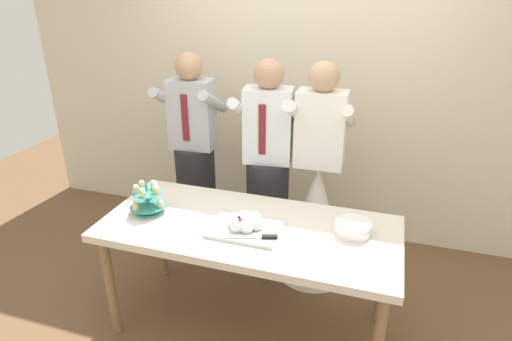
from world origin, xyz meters
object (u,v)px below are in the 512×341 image
object	(u,v)px
plate_stack	(353,228)
person_groom	(267,182)
person_guest	(195,167)
person_bride	(316,207)
dessert_table	(249,236)
cupcake_stand	(147,199)
main_cake_tray	(245,224)

from	to	relation	value
plate_stack	person_groom	distance (m)	0.90
person_guest	person_bride	bearing A→B (deg)	-3.74
dessert_table	person_bride	distance (m)	0.77
person_groom	person_guest	distance (m)	0.65
dessert_table	cupcake_stand	xyz separation A→B (m)	(-0.67, -0.03, 0.16)
cupcake_stand	main_cake_tray	size ratio (longest dim) A/B	0.53
cupcake_stand	person_guest	size ratio (longest dim) A/B	0.14
dessert_table	person_groom	size ratio (longest dim) A/B	1.08
dessert_table	main_cake_tray	size ratio (longest dim) A/B	4.17
person_groom	person_bride	distance (m)	0.41
dessert_table	person_groom	bearing A→B (deg)	96.72
plate_stack	person_groom	xyz separation A→B (m)	(-0.69, 0.58, -0.07)
dessert_table	plate_stack	world-z (taller)	plate_stack
cupcake_stand	person_guest	xyz separation A→B (m)	(-0.05, 0.81, -0.12)
plate_stack	person_groom	size ratio (longest dim) A/B	0.13
dessert_table	person_guest	size ratio (longest dim) A/B	1.08
plate_stack	main_cake_tray	bearing A→B (deg)	-165.37
person_groom	cupcake_stand	bearing A→B (deg)	-129.38
main_cake_tray	person_bride	size ratio (longest dim) A/B	0.26
cupcake_stand	main_cake_tray	bearing A→B (deg)	-2.40
dessert_table	person_bride	world-z (taller)	person_bride
person_guest	person_groom	bearing A→B (deg)	-8.29
cupcake_stand	main_cake_tray	world-z (taller)	cupcake_stand
main_cake_tray	person_guest	xyz separation A→B (m)	(-0.72, 0.84, -0.07)
plate_stack	person_bride	size ratio (longest dim) A/B	0.13
cupcake_stand	plate_stack	distance (m)	1.28
plate_stack	person_bride	xyz separation A→B (m)	(-0.32, 0.61, -0.23)
plate_stack	person_guest	xyz separation A→B (m)	(-1.33, 0.68, -0.07)
main_cake_tray	plate_stack	bearing A→B (deg)	14.63
cupcake_stand	person_groom	bearing A→B (deg)	50.62
dessert_table	person_groom	world-z (taller)	person_groom
person_guest	dessert_table	bearing A→B (deg)	-47.07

